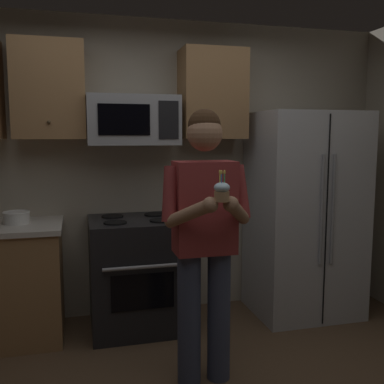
# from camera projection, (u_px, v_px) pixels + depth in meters

# --- Properties ---
(wall_back) EXTENTS (4.40, 0.10, 2.60)m
(wall_back) POSITION_uv_depth(u_px,v_px,m) (146.00, 169.00, 3.98)
(wall_back) COLOR #B7AD99
(wall_back) RESTS_ON ground
(oven_range) EXTENTS (0.76, 0.70, 0.93)m
(oven_range) POSITION_uv_depth(u_px,v_px,m) (137.00, 273.00, 3.67)
(oven_range) COLOR black
(oven_range) RESTS_ON ground
(microwave) EXTENTS (0.74, 0.41, 0.40)m
(microwave) POSITION_uv_depth(u_px,v_px,m) (133.00, 121.00, 3.63)
(microwave) COLOR #9EA0A5
(refrigerator) EXTENTS (0.90, 0.75, 1.80)m
(refrigerator) POSITION_uv_depth(u_px,v_px,m) (304.00, 214.00, 3.95)
(refrigerator) COLOR #B7BABF
(refrigerator) RESTS_ON ground
(cabinet_row_upper) EXTENTS (2.78, 0.36, 0.76)m
(cabinet_row_upper) POSITION_uv_depth(u_px,v_px,m) (59.00, 91.00, 3.50)
(cabinet_row_upper) COLOR #9E7247
(bowl_large_white) EXTENTS (0.20, 0.20, 0.09)m
(bowl_large_white) POSITION_uv_depth(u_px,v_px,m) (16.00, 217.00, 3.43)
(bowl_large_white) COLOR white
(bowl_large_white) RESTS_ON counter_left
(person) EXTENTS (0.60, 0.48, 1.76)m
(person) POSITION_uv_depth(u_px,v_px,m) (205.00, 232.00, 2.78)
(person) COLOR #383F59
(person) RESTS_ON ground
(cupcake) EXTENTS (0.09, 0.09, 0.17)m
(cupcake) POSITION_uv_depth(u_px,v_px,m) (222.00, 191.00, 2.43)
(cupcake) COLOR #A87F56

